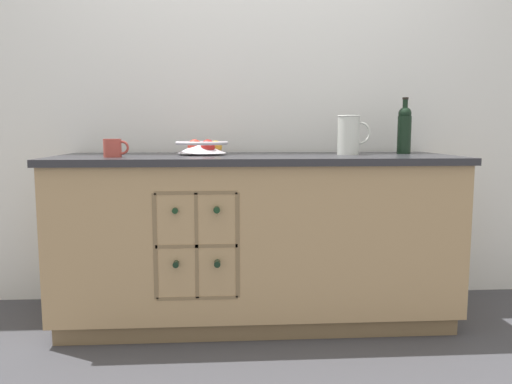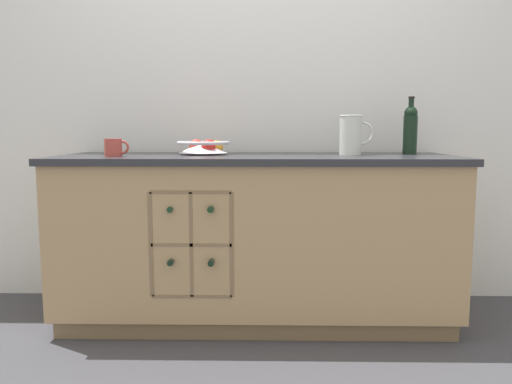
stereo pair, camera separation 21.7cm
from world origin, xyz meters
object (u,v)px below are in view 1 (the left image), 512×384
Objects in this scene: fruit_bowl at (203,146)px; standing_wine_bottle at (404,129)px; ceramic_mug at (113,148)px; white_pitcher at (349,134)px.

standing_wine_bottle is at bearing 3.28° from fruit_bowl.
white_pitcher is at bearing 8.32° from ceramic_mug.
white_pitcher is 0.35m from standing_wine_bottle.
ceramic_mug is at bearing -171.68° from white_pitcher.
fruit_bowl is 1.34× the size of white_pitcher.
fruit_bowl is 0.47m from ceramic_mug.
standing_wine_bottle is at bearing 9.76° from ceramic_mug.
ceramic_mug is (-0.43, -0.20, -0.00)m from fruit_bowl.
white_pitcher is 1.23m from ceramic_mug.
standing_wine_bottle is at bearing 14.84° from white_pitcher.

